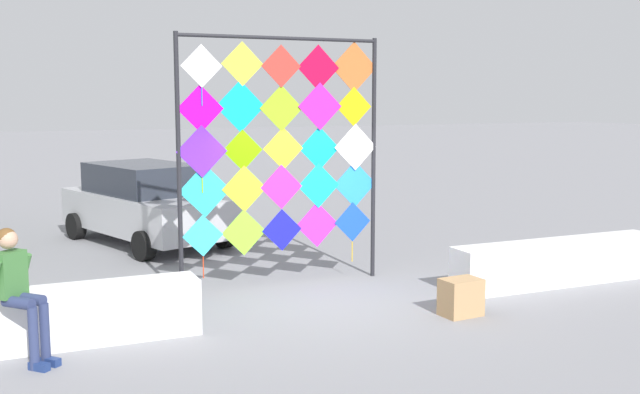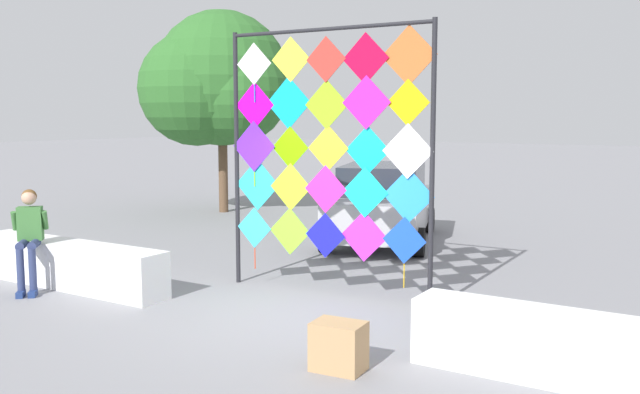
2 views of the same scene
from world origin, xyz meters
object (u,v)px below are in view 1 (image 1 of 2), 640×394
Objects in this scene: parked_car at (146,203)px; cardboard_box_large at (461,297)px; kite_display_rack at (282,144)px; seated_vendor at (18,285)px.

parked_car reaches higher than cardboard_box_large.
parked_car is at bearing 106.32° from kite_display_rack.
seated_vendor is 5.73m from cardboard_box_large.
seated_vendor is (-4.00, -2.15, -1.36)m from kite_display_rack.
kite_display_rack is at bearing -73.68° from parked_car.
kite_display_rack is 0.86× the size of parked_car.
kite_display_rack is 7.31× the size of cardboard_box_large.
cardboard_box_large is (5.68, -0.39, -0.66)m from seated_vendor.
parked_car is 7.65m from cardboard_box_large.
cardboard_box_large is (1.68, -2.54, -2.02)m from kite_display_rack.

